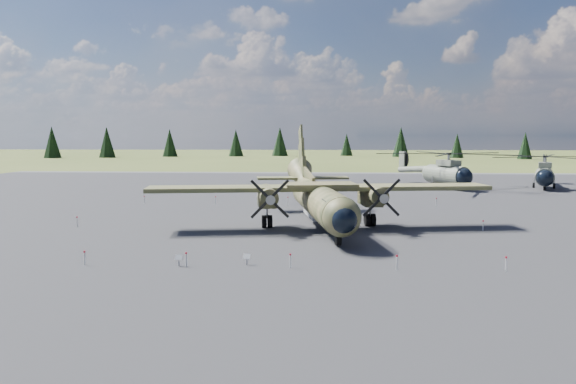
{
  "coord_description": "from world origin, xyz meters",
  "views": [
    {
      "loc": [
        3.84,
        -44.75,
        7.53
      ],
      "look_at": [
        0.89,
        2.0,
        2.8
      ],
      "focal_mm": 35.0,
      "sensor_mm": 36.0,
      "label": 1
    }
  ],
  "objects": [
    {
      "name": "transport_plane",
      "position": [
        3.42,
        1.66,
        2.63
      ],
      "size": [
        27.85,
        25.08,
        9.17
      ],
      "rotation": [
        0.0,
        0.0,
        0.16
      ],
      "color": "#2F371E",
      "rests_on": "ground"
    },
    {
      "name": "info_placard_left",
      "position": [
        -4.44,
        -13.46,
        0.45
      ],
      "size": [
        0.45,
        0.23,
        0.68
      ],
      "rotation": [
        0.0,
        0.0,
        -0.12
      ],
      "color": "gray",
      "rests_on": "ground"
    },
    {
      "name": "info_placard_right",
      "position": [
        -0.58,
        -12.9,
        0.45
      ],
      "size": [
        0.45,
        0.25,
        0.67
      ],
      "rotation": [
        0.0,
        0.0,
        -0.18
      ],
      "color": "gray",
      "rests_on": "ground"
    },
    {
      "name": "apron",
      "position": [
        0.0,
        10.0,
        0.0
      ],
      "size": [
        120.0,
        120.0,
        0.04
      ],
      "primitive_type": "cube",
      "color": "#58585C",
      "rests_on": "ground"
    },
    {
      "name": "treeline",
      "position": [
        2.13,
        6.19,
        4.85
      ],
      "size": [
        339.83,
        337.87,
        10.94
      ],
      "color": "black",
      "rests_on": "ground"
    },
    {
      "name": "barrier_fence",
      "position": [
        -0.46,
        -0.08,
        0.51
      ],
      "size": [
        33.12,
        29.62,
        0.85
      ],
      "color": "silver",
      "rests_on": "ground"
    },
    {
      "name": "ground",
      "position": [
        0.0,
        0.0,
        0.0
      ],
      "size": [
        500.0,
        500.0,
        0.0
      ],
      "primitive_type": "plane",
      "color": "#5D662D",
      "rests_on": "ground"
    },
    {
      "name": "helicopter_mid",
      "position": [
        35.03,
        36.31,
        3.35
      ],
      "size": [
        23.79,
        23.79,
        4.72
      ],
      "rotation": [
        0.0,
        0.0,
        -0.35
      ],
      "color": "gray",
      "rests_on": "ground"
    },
    {
      "name": "helicopter_near",
      "position": [
        21.17,
        35.68,
        3.63
      ],
      "size": [
        26.47,
        26.47,
        5.12
      ],
      "rotation": [
        0.0,
        0.0,
        0.41
      ],
      "color": "gray",
      "rests_on": "ground"
    }
  ]
}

